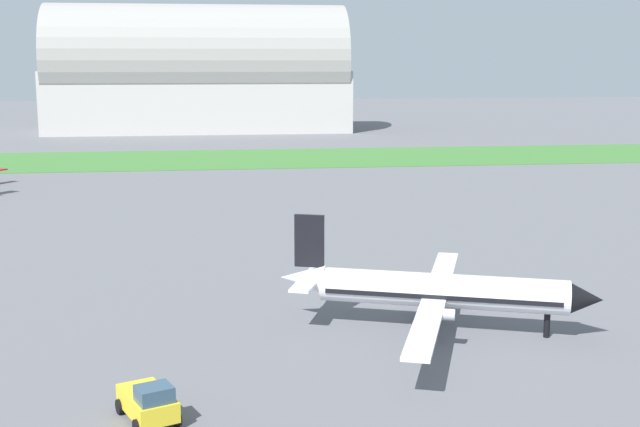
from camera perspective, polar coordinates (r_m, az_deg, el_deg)
The scene contains 5 objects.
ground_plane at distance 60.44m, azimuth 3.51°, elevation -4.92°, with size 600.00×600.00×0.00m, color slate.
grass_taxiway_strip at distance 139.20m, azimuth -2.90°, elevation 3.82°, with size 360.00×28.00×0.08m, color #3D7533.
airplane_foreground_turboprop at distance 50.40m, azimuth 7.94°, elevation -5.22°, with size 18.68×21.57×6.74m.
pushback_tug_near_gate at distance 38.93m, azimuth -11.67°, elevation -12.54°, with size 3.13×4.02×1.95m.
hangar_distant at distance 195.32m, azimuth -8.32°, elevation 9.43°, with size 68.09×25.15×28.74m.
Camera 1 is at (-11.38, -57.18, 15.94)m, focal length 46.66 mm.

